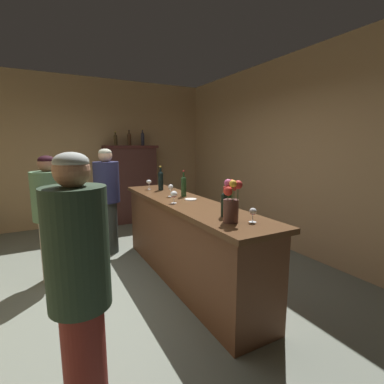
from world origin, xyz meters
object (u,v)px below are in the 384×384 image
wine_bottle_malbec (184,185)px  patron_in_navy (80,295)px  wine_bottle_syrah (161,180)px  wine_glass_mid (253,212)px  flower_arrangement (231,202)px  display_bottle_center (143,138)px  cheese_plate (191,199)px  patron_by_cabinet (107,197)px  wine_glass_rear (174,195)px  display_cabinet (132,182)px  display_bottle_midleft (129,139)px  wine_bottle_riesling (228,197)px  display_bottle_left (116,139)px  wine_bottle_chardonnay (225,203)px  wine_glass_front (171,188)px  patron_redhead (51,215)px  bar_counter (186,240)px  wine_glass_spare (149,182)px

wine_bottle_malbec → patron_in_navy: patron_in_navy is taller
wine_bottle_syrah → wine_glass_mid: wine_bottle_syrah is taller
flower_arrangement → display_bottle_center: size_ratio=1.07×
wine_bottle_syrah → display_bottle_center: size_ratio=1.01×
cheese_plate → patron_by_cabinet: patron_by_cabinet is taller
wine_bottle_malbec → wine_glass_rear: bearing=-131.0°
display_cabinet → display_bottle_midleft: size_ratio=5.18×
cheese_plate → wine_bottle_riesling: bearing=-83.1°
display_bottle_left → wine_bottle_malbec: bearing=-85.4°
flower_arrangement → display_bottle_left: bearing=90.4°
wine_bottle_chardonnay → wine_glass_front: bearing=91.2°
wine_bottle_riesling → wine_glass_rear: (-0.34, 0.57, -0.04)m
patron_in_navy → wine_glass_front: bearing=20.8°
wine_bottle_malbec → wine_glass_mid: (-0.03, -1.38, -0.06)m
wine_bottle_riesling → display_bottle_midleft: size_ratio=0.98×
wine_bottle_riesling → flower_arrangement: 0.46m
wine_bottle_chardonnay → cheese_plate: 0.87m
display_cabinet → patron_redhead: bearing=-126.2°
wine_glass_mid → display_bottle_center: 4.14m
wine_bottle_syrah → display_bottle_left: (-0.15, 2.06, 0.61)m
wine_bottle_riesling → flower_arrangement: size_ratio=0.83×
wine_bottle_malbec → patron_in_navy: (-1.47, -1.76, -0.24)m
flower_arrangement → display_bottle_center: (0.55, 3.97, 0.62)m
wine_glass_front → patron_in_navy: 2.27m
wine_bottle_chardonnay → wine_glass_rear: (-0.16, 0.77, -0.03)m
wine_bottle_riesling → cheese_plate: bearing=96.9°
wine_glass_rear → cheese_plate: (0.26, 0.09, -0.09)m
wine_bottle_riesling → wine_glass_front: wine_bottle_riesling is taller
bar_counter → patron_in_navy: (-1.35, -1.49, 0.39)m
wine_bottle_malbec → display_bottle_center: 2.78m
wine_glass_spare → wine_glass_rear: bearing=-94.8°
wine_bottle_malbec → patron_by_cabinet: bearing=125.1°
patron_redhead → wine_glass_mid: bearing=-3.7°
flower_arrangement → patron_redhead: (-1.35, 1.75, -0.34)m
display_bottle_center → display_bottle_midleft: bearing=180.0°
bar_counter → display_bottle_left: display_bottle_left is taller
wine_glass_spare → wine_glass_mid: bearing=-85.4°
display_bottle_center → patron_redhead: size_ratio=0.23×
flower_arrangement → bar_counter: bearing=85.6°
wine_glass_spare → display_bottle_midleft: display_bottle_midleft is taller
wine_bottle_chardonnay → cheese_plate: bearing=83.5°
wine_glass_front → display_bottle_midleft: display_bottle_midleft is taller
wine_glass_rear → flower_arrangement: (0.10, -0.95, 0.08)m
wine_glass_front → wine_glass_mid: 1.46m
wine_bottle_chardonnay → patron_by_cabinet: (-0.63, 2.17, -0.25)m
bar_counter → cheese_plate: bearing=19.7°
patron_redhead → patron_in_navy: (0.07, -2.22, 0.07)m
display_cabinet → wine_glass_spare: size_ratio=11.31×
wine_bottle_riesling → patron_by_cabinet: 2.15m
wine_glass_spare → display_bottle_center: 2.11m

